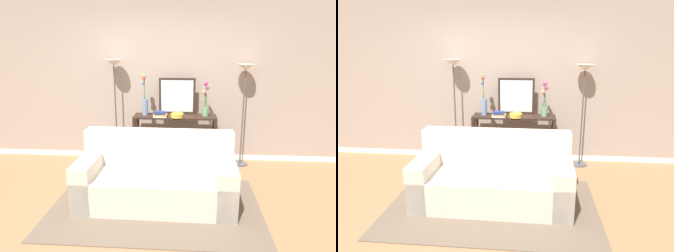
% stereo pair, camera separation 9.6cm
% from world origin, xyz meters
% --- Properties ---
extents(ground_plane, '(16.00, 16.00, 0.02)m').
position_xyz_m(ground_plane, '(0.00, 0.00, -0.01)').
color(ground_plane, '#936B47').
extents(back_wall, '(12.00, 0.15, 2.93)m').
position_xyz_m(back_wall, '(0.00, 1.96, 1.46)').
color(back_wall, white).
rests_on(back_wall, ground).
extents(area_rug, '(2.59, 1.66, 0.01)m').
position_xyz_m(area_rug, '(0.16, 0.17, 0.01)').
color(area_rug, brown).
rests_on(area_rug, ground).
extents(couch, '(1.95, 0.90, 0.88)m').
position_xyz_m(couch, '(0.16, 0.33, 0.31)').
color(couch, beige).
rests_on(couch, ground).
extents(console_table, '(1.33, 0.36, 0.85)m').
position_xyz_m(console_table, '(0.33, 1.57, 0.58)').
color(console_table, black).
rests_on(console_table, ground).
extents(floor_lamp_left, '(0.28, 0.28, 1.73)m').
position_xyz_m(floor_lamp_left, '(-0.67, 1.68, 1.36)').
color(floor_lamp_left, '#4C4C51').
rests_on(floor_lamp_left, ground).
extents(floor_lamp_right, '(0.28, 0.28, 1.67)m').
position_xyz_m(floor_lamp_right, '(1.43, 1.68, 1.31)').
color(floor_lamp_right, '#4C4C51').
rests_on(floor_lamp_right, ground).
extents(wall_mirror, '(0.59, 0.02, 0.59)m').
position_xyz_m(wall_mirror, '(0.36, 1.72, 1.14)').
color(wall_mirror, black).
rests_on(wall_mirror, console_table).
extents(vase_tall_flowers, '(0.10, 0.13, 0.67)m').
position_xyz_m(vase_tall_flowers, '(-0.16, 1.59, 1.11)').
color(vase_tall_flowers, '#6B84AD').
rests_on(vase_tall_flowers, console_table).
extents(vase_short_flowers, '(0.11, 0.12, 0.57)m').
position_xyz_m(vase_short_flowers, '(0.81, 1.59, 1.08)').
color(vase_short_flowers, '#669E6B').
rests_on(vase_short_flowers, console_table).
extents(fruit_bowl, '(0.21, 0.21, 0.07)m').
position_xyz_m(fruit_bowl, '(0.37, 1.47, 0.88)').
color(fruit_bowl, gold).
rests_on(fruit_bowl, console_table).
extents(book_stack, '(0.23, 0.17, 0.09)m').
position_xyz_m(book_stack, '(0.10, 1.47, 0.89)').
color(book_stack, silver).
rests_on(book_stack, console_table).
extents(book_row_under_console, '(0.43, 0.17, 0.13)m').
position_xyz_m(book_row_under_console, '(-0.00, 1.57, 0.06)').
color(book_row_under_console, gold).
rests_on(book_row_under_console, ground).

